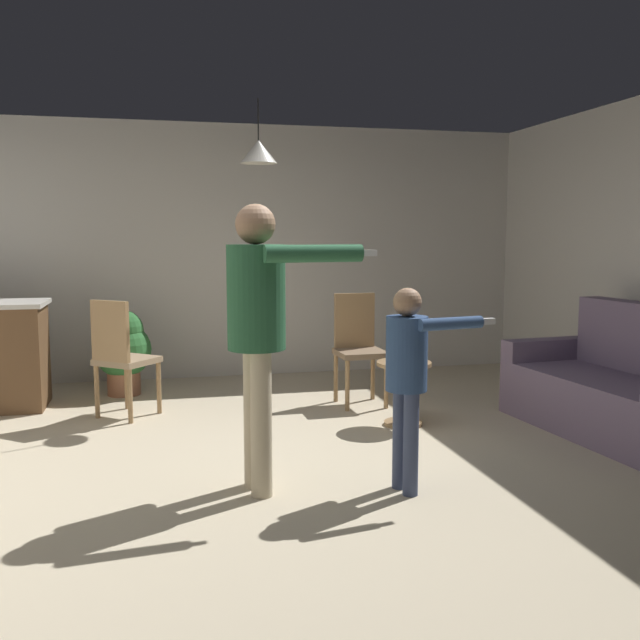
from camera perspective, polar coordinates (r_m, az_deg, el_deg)
ground at (r=4.73m, az=-2.04°, el=-11.92°), size 7.68×7.68×0.00m
wall_back at (r=7.64m, az=-6.74°, el=5.55°), size 6.40×0.10×2.70m
couch_floral at (r=5.87m, az=23.23°, el=-5.38°), size 1.00×1.87×1.00m
side_table_by_couch at (r=5.68m, az=6.84°, el=-5.32°), size 0.44×0.44×0.52m
person_adult at (r=4.09m, az=-5.02°, el=0.35°), size 0.86×0.49×1.71m
person_child at (r=4.14m, az=7.21°, el=-3.78°), size 0.65×0.35×1.22m
dining_chair_by_counter at (r=6.35m, az=3.13°, el=-1.98°), size 0.43×0.43×1.00m
dining_chair_near_wall at (r=6.06m, az=-15.94°, el=-2.66°), size 0.59×0.59×1.00m
potted_plant_corner at (r=6.95m, az=-15.79°, el=-2.22°), size 0.54×0.54×0.82m
spare_remote_on_table at (r=5.64m, az=6.39°, el=-3.21°), size 0.12×0.12×0.04m
ceiling_light_pendant at (r=6.26m, az=-5.03°, el=13.54°), size 0.32×0.32×0.55m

